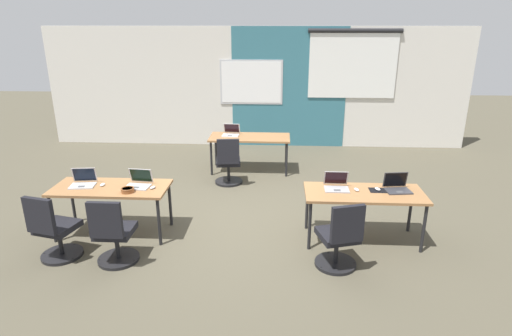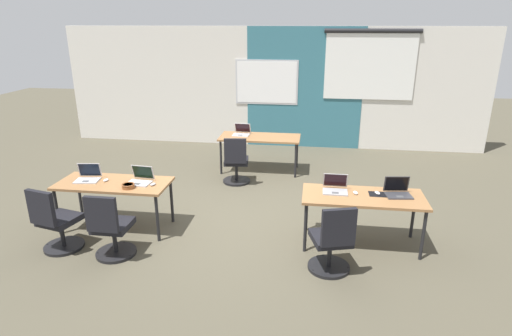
# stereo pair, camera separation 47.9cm
# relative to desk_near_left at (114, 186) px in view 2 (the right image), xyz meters

# --- Properties ---
(ground_plane) EXTENTS (24.00, 24.00, 0.00)m
(ground_plane) POSITION_rel_desk_near_left_xyz_m (1.75, 0.60, -0.66)
(ground_plane) COLOR #4C4738
(back_wall_assembly) EXTENTS (10.00, 0.27, 2.80)m
(back_wall_assembly) POSITION_rel_desk_near_left_xyz_m (1.79, 4.80, 0.75)
(back_wall_assembly) COLOR silver
(back_wall_assembly) RESTS_ON ground
(desk_near_left) EXTENTS (1.60, 0.70, 0.72)m
(desk_near_left) POSITION_rel_desk_near_left_xyz_m (0.00, 0.00, 0.00)
(desk_near_left) COLOR olive
(desk_near_left) RESTS_ON ground
(desk_near_right) EXTENTS (1.60, 0.70, 0.72)m
(desk_near_right) POSITION_rel_desk_near_left_xyz_m (3.50, 0.00, 0.00)
(desk_near_right) COLOR olive
(desk_near_right) RESTS_ON ground
(desk_far_center) EXTENTS (1.60, 0.70, 0.72)m
(desk_far_center) POSITION_rel_desk_near_left_xyz_m (1.75, 2.80, 0.00)
(desk_far_center) COLOR olive
(desk_far_center) RESTS_ON ground
(laptop_near_right_end) EXTENTS (0.36, 0.31, 0.24)m
(laptop_near_right_end) POSITION_rel_desk_near_left_xyz_m (3.95, 0.08, 0.11)
(laptop_near_right_end) COLOR #333338
(laptop_near_right_end) RESTS_ON desk_near_right
(mousepad_near_right_end) EXTENTS (0.22, 0.19, 0.00)m
(mousepad_near_right_end) POSITION_rel_desk_near_left_xyz_m (3.69, 0.07, 0.06)
(mousepad_near_right_end) COLOR black
(mousepad_near_right_end) RESTS_ON desk_near_right
(mouse_near_right_end) EXTENTS (0.09, 0.11, 0.03)m
(mouse_near_right_end) POSITION_rel_desk_near_left_xyz_m (3.69, 0.07, 0.08)
(mouse_near_right_end) COLOR silver
(mouse_near_right_end) RESTS_ON mousepad_near_right_end
(laptop_near_left_end) EXTENTS (0.37, 0.33, 0.23)m
(laptop_near_left_end) POSITION_rel_desk_near_left_xyz_m (-0.40, 0.04, 0.11)
(laptop_near_left_end) COLOR #B7B7BC
(laptop_near_left_end) RESTS_ON desk_near_left
(mouse_near_left_end) EXTENTS (0.07, 0.11, 0.03)m
(mouse_near_left_end) POSITION_rel_desk_near_left_xyz_m (-0.12, 0.03, 0.08)
(mouse_near_left_end) COLOR silver
(mouse_near_left_end) RESTS_ON desk_near_left
(chair_near_left_end) EXTENTS (0.53, 0.58, 0.92)m
(chair_near_left_end) POSITION_rel_desk_near_left_xyz_m (-0.48, -0.73, -0.28)
(chair_near_left_end) COLOR black
(chair_near_left_end) RESTS_ON ground
(laptop_near_right_inner) EXTENTS (0.33, 0.31, 0.23)m
(laptop_near_right_inner) POSITION_rel_desk_near_left_xyz_m (3.13, 0.10, 0.11)
(laptop_near_right_inner) COLOR #9E9EA3
(laptop_near_right_inner) RESTS_ON desk_near_right
(mouse_near_right_inner) EXTENTS (0.08, 0.11, 0.03)m
(mouse_near_right_inner) POSITION_rel_desk_near_left_xyz_m (3.40, 0.04, 0.08)
(mouse_near_right_inner) COLOR silver
(mouse_near_right_inner) RESTS_ON desk_near_right
(chair_near_right_inner) EXTENTS (0.55, 0.60, 0.92)m
(chair_near_right_inner) POSITION_rel_desk_near_left_xyz_m (3.09, -0.75, -0.28)
(chair_near_right_inner) COLOR black
(chair_near_right_inner) RESTS_ON ground
(laptop_far_left) EXTENTS (0.35, 0.34, 0.22)m
(laptop_far_left) POSITION_rel_desk_near_left_xyz_m (1.36, 2.89, 0.11)
(laptop_far_left) COLOR silver
(laptop_far_left) RESTS_ON desk_far_center
(chair_far_left) EXTENTS (0.52, 0.56, 0.92)m
(chair_far_left) POSITION_rel_desk_near_left_xyz_m (1.41, 2.03, -0.28)
(chair_far_left) COLOR black
(chair_far_left) RESTS_ON ground
(laptop_near_left_inner) EXTENTS (0.36, 0.33, 0.23)m
(laptop_near_left_inner) POSITION_rel_desk_near_left_xyz_m (0.39, 0.05, 0.11)
(laptop_near_left_inner) COLOR #B7B7BC
(laptop_near_left_inner) RESTS_ON desk_near_left
(mouse_near_left_inner) EXTENTS (0.09, 0.11, 0.03)m
(mouse_near_left_inner) POSITION_rel_desk_near_left_xyz_m (0.61, -0.04, 0.08)
(mouse_near_left_inner) COLOR #B2B2B7
(mouse_near_left_inner) RESTS_ON desk_near_left
(chair_near_left_inner) EXTENTS (0.52, 0.54, 0.92)m
(chair_near_left_inner) POSITION_rel_desk_near_left_xyz_m (0.31, -0.79, -0.28)
(chair_near_left_inner) COLOR black
(chair_near_left_inner) RESTS_ON ground
(snack_bowl) EXTENTS (0.18, 0.18, 0.06)m
(snack_bowl) POSITION_rel_desk_near_left_xyz_m (0.31, -0.18, 0.10)
(snack_bowl) COLOR brown
(snack_bowl) RESTS_ON desk_near_left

